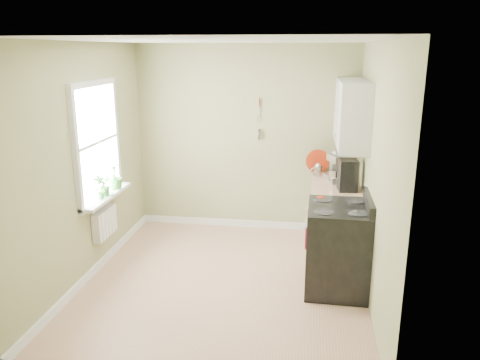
# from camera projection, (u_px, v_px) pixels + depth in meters

# --- Properties ---
(floor) EXTENTS (3.20, 3.60, 0.02)m
(floor) POSITION_uv_depth(u_px,v_px,m) (224.00, 282.00, 5.46)
(floor) COLOR #A87A5D
(floor) RESTS_ON ground
(ceiling) EXTENTS (3.20, 3.60, 0.02)m
(ceiling) POSITION_uv_depth(u_px,v_px,m) (222.00, 39.00, 4.72)
(ceiling) COLOR white
(ceiling) RESTS_ON wall_back
(wall_back) EXTENTS (3.20, 0.02, 2.70)m
(wall_back) POSITION_uv_depth(u_px,v_px,m) (246.00, 139.00, 6.81)
(wall_back) COLOR #999A69
(wall_back) RESTS_ON floor
(wall_left) EXTENTS (0.02, 3.60, 2.70)m
(wall_left) POSITION_uv_depth(u_px,v_px,m) (84.00, 164.00, 5.32)
(wall_left) COLOR #999A69
(wall_left) RESTS_ON floor
(wall_right) EXTENTS (0.02, 3.60, 2.70)m
(wall_right) POSITION_uv_depth(u_px,v_px,m) (375.00, 175.00, 4.86)
(wall_right) COLOR #999A69
(wall_right) RESTS_ON floor
(base_cabinets) EXTENTS (0.60, 1.60, 0.87)m
(base_cabinets) POSITION_uv_depth(u_px,v_px,m) (335.00, 222.00, 6.11)
(base_cabinets) COLOR silver
(base_cabinets) RESTS_ON floor
(countertop) EXTENTS (0.64, 1.60, 0.04)m
(countertop) POSITION_uv_depth(u_px,v_px,m) (337.00, 189.00, 5.98)
(countertop) COLOR tan
(countertop) RESTS_ON base_cabinets
(upper_cabinets) EXTENTS (0.35, 1.40, 0.80)m
(upper_cabinets) POSITION_uv_depth(u_px,v_px,m) (352.00, 113.00, 5.80)
(upper_cabinets) COLOR silver
(upper_cabinets) RESTS_ON wall_right
(window) EXTENTS (0.06, 1.14, 1.44)m
(window) POSITION_uv_depth(u_px,v_px,m) (96.00, 142.00, 5.54)
(window) COLOR white
(window) RESTS_ON wall_left
(window_sill) EXTENTS (0.18, 1.14, 0.04)m
(window_sill) POSITION_uv_depth(u_px,v_px,m) (107.00, 196.00, 5.71)
(window_sill) COLOR white
(window_sill) RESTS_ON wall_left
(radiator) EXTENTS (0.12, 0.50, 0.35)m
(radiator) POSITION_uv_depth(u_px,v_px,m) (105.00, 223.00, 5.76)
(radiator) COLOR white
(radiator) RESTS_ON wall_left
(wall_utensils) EXTENTS (0.02, 0.14, 0.58)m
(wall_utensils) POSITION_uv_depth(u_px,v_px,m) (259.00, 125.00, 6.70)
(wall_utensils) COLOR tan
(wall_utensils) RESTS_ON wall_back
(stove) EXTENTS (0.71, 0.81, 1.10)m
(stove) POSITION_uv_depth(u_px,v_px,m) (338.00, 247.00, 5.19)
(stove) COLOR black
(stove) RESTS_ON floor
(stand_mixer) EXTENTS (0.30, 0.36, 0.40)m
(stand_mixer) POSITION_uv_depth(u_px,v_px,m) (335.00, 169.00, 6.23)
(stand_mixer) COLOR #B2B2B7
(stand_mixer) RESTS_ON countertop
(kettle) EXTENTS (0.18, 0.11, 0.18)m
(kettle) POSITION_uv_depth(u_px,v_px,m) (317.00, 170.00, 6.49)
(kettle) COLOR silver
(kettle) RESTS_ON countertop
(coffee_maker) EXTENTS (0.25, 0.27, 0.39)m
(coffee_maker) POSITION_uv_depth(u_px,v_px,m) (347.00, 176.00, 5.80)
(coffee_maker) COLOR black
(coffee_maker) RESTS_ON countertop
(red_tray) EXTENTS (0.34, 0.13, 0.34)m
(red_tray) POSITION_uv_depth(u_px,v_px,m) (318.00, 161.00, 6.65)
(red_tray) COLOR #A5290F
(red_tray) RESTS_ON countertop
(jar) EXTENTS (0.08, 0.08, 0.09)m
(jar) POSITION_uv_depth(u_px,v_px,m) (320.00, 200.00, 5.33)
(jar) COLOR tan
(jar) RESTS_ON countertop
(plant_a) EXTENTS (0.17, 0.19, 0.30)m
(plant_a) POSITION_uv_depth(u_px,v_px,m) (100.00, 187.00, 5.50)
(plant_a) COLOR #2E6928
(plant_a) RESTS_ON window_sill
(plant_b) EXTENTS (0.14, 0.17, 0.26)m
(plant_b) POSITION_uv_depth(u_px,v_px,m) (105.00, 185.00, 5.64)
(plant_b) COLOR #2E6928
(plant_b) RESTS_ON window_sill
(plant_c) EXTENTS (0.19, 0.19, 0.32)m
(plant_c) POSITION_uv_depth(u_px,v_px,m) (115.00, 176.00, 5.92)
(plant_c) COLOR #2E6928
(plant_c) RESTS_ON window_sill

